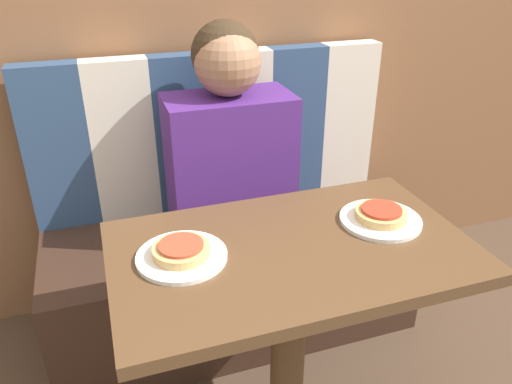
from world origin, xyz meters
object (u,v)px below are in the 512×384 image
at_px(pizza_left, 181,250).
at_px(pizza_right, 381,214).
at_px(person, 229,137).
at_px(plate_left, 182,256).
at_px(plate_right, 380,220).

distance_m(pizza_left, pizza_right, 0.56).
height_order(person, pizza_left, person).
relative_size(plate_left, pizza_left, 1.59).
height_order(plate_right, pizza_left, pizza_left).
bearing_deg(person, pizza_right, -63.21).
xyz_separation_m(person, pizza_left, (-0.28, -0.55, -0.06)).
relative_size(person, plate_left, 3.36).
distance_m(plate_right, pizza_right, 0.02).
distance_m(plate_left, pizza_right, 0.56).
xyz_separation_m(pizza_left, pizza_right, (0.56, 0.00, 0.00)).
xyz_separation_m(person, plate_left, (-0.28, -0.55, -0.08)).
height_order(person, pizza_right, person).
relative_size(plate_left, pizza_right, 1.59).
bearing_deg(pizza_right, plate_left, 180.00).
bearing_deg(pizza_left, pizza_right, 0.00).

